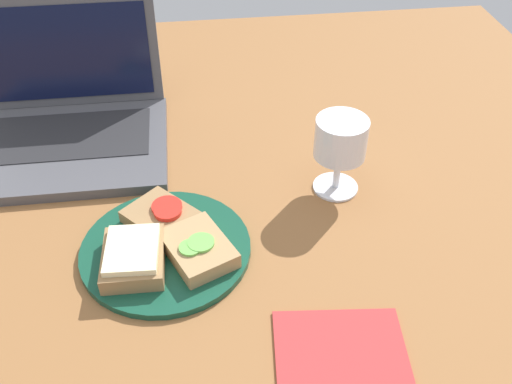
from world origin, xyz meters
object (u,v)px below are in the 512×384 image
sandwich_with_cucumber (198,248)px  napkin (341,352)px  wine_glass (341,142)px  plate (166,249)px  sandwich_with_cheese (133,256)px  sandwich_with_tomato (163,216)px  laptop (70,121)px

sandwich_with_cucumber → napkin: sandwich_with_cucumber is taller
wine_glass → sandwich_with_cucumber: bearing=-150.0°
plate → wine_glass: 29.72cm
sandwich_with_cheese → sandwich_with_tomato: (3.79, 7.77, -0.45)cm
sandwich_with_tomato → sandwich_with_cucumber: bearing=-56.3°
plate → laptop: bearing=118.2°
laptop → sandwich_with_tomato: bearing=-57.6°
sandwich_with_cucumber → laptop: bearing=122.7°
sandwich_with_cheese → sandwich_with_cucumber: (8.53, 0.66, -0.32)cm
sandwich_with_cucumber → napkin: (15.64, -16.83, -2.06)cm
sandwich_with_cheese → laptop: size_ratio=0.32×
sandwich_with_cheese → sandwich_with_tomato: sandwich_with_cheese is taller
plate → laptop: size_ratio=0.73×
plate → laptop: (-15.80, 29.48, 3.30)cm
laptop → napkin: bearing=-53.5°
sandwich_with_cucumber → wine_glass: 26.27cm
sandwich_with_tomato → laptop: laptop is taller
sandwich_with_cheese → wine_glass: 33.94cm
plate → sandwich_with_cucumber: size_ratio=1.91×
sandwich_with_tomato → wine_glass: 28.16cm
sandwich_with_cheese → sandwich_with_tomato: 8.66cm
plate → sandwich_with_tomato: (-0.27, 4.97, 1.62)cm
sandwich_with_cucumber → wine_glass: (22.02, 12.72, 6.61)cm
sandwich_with_tomato → wine_glass: bearing=11.8°
sandwich_with_cucumber → wine_glass: size_ratio=0.98×
plate → napkin: size_ratio=1.53×
plate → sandwich_with_cucumber: sandwich_with_cucumber is taller
napkin → wine_glass: bearing=77.8°
laptop → napkin: 60.42cm
sandwich_with_tomato → laptop: 29.06cm
sandwich_with_tomato → wine_glass: wine_glass is taller
sandwich_with_cucumber → laptop: 37.60cm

